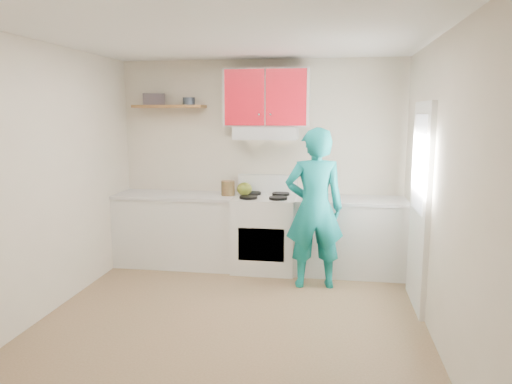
% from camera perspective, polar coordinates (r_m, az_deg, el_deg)
% --- Properties ---
extents(floor, '(3.80, 3.80, 0.00)m').
position_cam_1_polar(floor, '(4.67, -2.97, -15.14)').
color(floor, brown).
rests_on(floor, ground).
extents(ceiling, '(3.60, 3.80, 0.04)m').
position_cam_1_polar(ceiling, '(4.30, -3.28, 18.24)').
color(ceiling, white).
rests_on(ceiling, floor).
extents(back_wall, '(3.60, 0.04, 2.60)m').
position_cam_1_polar(back_wall, '(6.15, 0.57, 3.45)').
color(back_wall, beige).
rests_on(back_wall, floor).
extents(front_wall, '(3.60, 0.04, 2.60)m').
position_cam_1_polar(front_wall, '(2.51, -12.24, -5.61)').
color(front_wall, beige).
rests_on(front_wall, floor).
extents(left_wall, '(0.04, 3.80, 2.60)m').
position_cam_1_polar(left_wall, '(4.99, -23.79, 1.25)').
color(left_wall, beige).
rests_on(left_wall, floor).
extents(right_wall, '(0.04, 3.80, 2.60)m').
position_cam_1_polar(right_wall, '(4.30, 21.05, 0.23)').
color(right_wall, beige).
rests_on(right_wall, floor).
extents(door, '(0.05, 0.85, 2.05)m').
position_cam_1_polar(door, '(5.02, 18.95, -1.60)').
color(door, white).
rests_on(door, floor).
extents(door_glass, '(0.01, 0.55, 0.95)m').
position_cam_1_polar(door_glass, '(4.95, 18.90, 3.24)').
color(door_glass, white).
rests_on(door_glass, door).
extents(counter_left, '(1.52, 0.60, 0.90)m').
position_cam_1_polar(counter_left, '(6.25, -9.35, -4.50)').
color(counter_left, silver).
rests_on(counter_left, floor).
extents(counter_right, '(1.32, 0.60, 0.90)m').
position_cam_1_polar(counter_right, '(5.95, 11.11, -5.26)').
color(counter_right, silver).
rests_on(counter_right, floor).
extents(stove, '(0.76, 0.65, 0.92)m').
position_cam_1_polar(stove, '(5.97, 1.06, -4.93)').
color(stove, white).
rests_on(stove, floor).
extents(range_hood, '(0.76, 0.44, 0.15)m').
position_cam_1_polar(range_hood, '(5.89, 1.24, 7.04)').
color(range_hood, silver).
rests_on(range_hood, back_wall).
extents(upper_cabinets, '(1.02, 0.33, 0.70)m').
position_cam_1_polar(upper_cabinets, '(5.94, 1.32, 11.16)').
color(upper_cabinets, red).
rests_on(upper_cabinets, back_wall).
extents(shelf, '(0.90, 0.30, 0.04)m').
position_cam_1_polar(shelf, '(6.25, -10.28, 10.01)').
color(shelf, brown).
rests_on(shelf, back_wall).
extents(books, '(0.33, 0.28, 0.14)m').
position_cam_1_polar(books, '(6.31, -12.04, 10.76)').
color(books, '#3F373B').
rests_on(books, shelf).
extents(tin, '(0.15, 0.15, 0.09)m').
position_cam_1_polar(tin, '(6.16, -8.00, 10.68)').
color(tin, '#333D4C').
rests_on(tin, shelf).
extents(kettle, '(0.19, 0.19, 0.16)m').
position_cam_1_polar(kettle, '(5.97, -1.39, 0.37)').
color(kettle, olive).
rests_on(kettle, stove).
extents(crock, '(0.22, 0.22, 0.20)m').
position_cam_1_polar(crock, '(5.97, -3.35, 0.37)').
color(crock, brown).
rests_on(crock, counter_left).
extents(cutting_board, '(0.34, 0.27, 0.02)m').
position_cam_1_polar(cutting_board, '(5.77, 10.04, -1.02)').
color(cutting_board, olive).
rests_on(cutting_board, counter_right).
extents(silicone_mat, '(0.34, 0.29, 0.01)m').
position_cam_1_polar(silicone_mat, '(5.83, 15.50, -1.17)').
color(silicone_mat, red).
rests_on(silicone_mat, counter_right).
extents(person, '(0.71, 0.53, 1.79)m').
position_cam_1_polar(person, '(5.33, 6.98, -1.97)').
color(person, '#0E7F82').
rests_on(person, floor).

